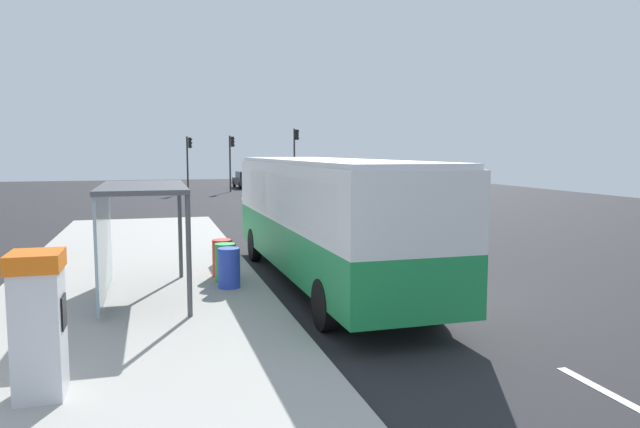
{
  "coord_description": "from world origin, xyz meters",
  "views": [
    {
      "loc": [
        -5.87,
        -12.63,
        3.43
      ],
      "look_at": [
        -1.0,
        4.76,
        1.5
      ],
      "focal_mm": 33.43,
      "sensor_mm": 36.0,
      "label": 1
    }
  ],
  "objects_px": {
    "bus": "(325,213)",
    "recycling_bin_green": "(226,263)",
    "traffic_light_near_side": "(295,150)",
    "traffic_light_median": "(231,154)",
    "white_van": "(302,188)",
    "traffic_light_far_side": "(189,155)",
    "recycling_bin_blue": "(229,268)",
    "sedan_near": "(265,185)",
    "bus_shelter": "(129,212)",
    "recycling_bin_red": "(222,258)",
    "ticket_machine": "(39,323)",
    "sedan_far": "(246,179)"
  },
  "relations": [
    {
      "from": "white_van",
      "to": "traffic_light_median",
      "type": "distance_m",
      "value": 17.3
    },
    {
      "from": "traffic_light_median",
      "to": "sedan_far",
      "type": "bearing_deg",
      "value": 67.54
    },
    {
      "from": "bus",
      "to": "recycling_bin_green",
      "type": "height_order",
      "value": "bus"
    },
    {
      "from": "traffic_light_near_side",
      "to": "recycling_bin_red",
      "type": "bearing_deg",
      "value": -106.52
    },
    {
      "from": "traffic_light_near_side",
      "to": "traffic_light_far_side",
      "type": "relative_size",
      "value": 1.15
    },
    {
      "from": "bus",
      "to": "recycling_bin_green",
      "type": "distance_m",
      "value": 2.77
    },
    {
      "from": "ticket_machine",
      "to": "traffic_light_median",
      "type": "xyz_separation_m",
      "value": [
        7.78,
        41.33,
        1.94
      ]
    },
    {
      "from": "recycling_bin_blue",
      "to": "recycling_bin_red",
      "type": "bearing_deg",
      "value": 90.0
    },
    {
      "from": "white_van",
      "to": "sedan_far",
      "type": "bearing_deg",
      "value": 89.73
    },
    {
      "from": "white_van",
      "to": "traffic_light_far_side",
      "type": "distance_m",
      "value": 17.24
    },
    {
      "from": "bus",
      "to": "sedan_near",
      "type": "distance_m",
      "value": 30.59
    },
    {
      "from": "white_van",
      "to": "sedan_far",
      "type": "distance_m",
      "value": 21.72
    },
    {
      "from": "traffic_light_far_side",
      "to": "traffic_light_median",
      "type": "bearing_deg",
      "value": 12.88
    },
    {
      "from": "sedan_far",
      "to": "recycling_bin_blue",
      "type": "bearing_deg",
      "value": -99.17
    },
    {
      "from": "traffic_light_near_side",
      "to": "traffic_light_median",
      "type": "bearing_deg",
      "value": 162.56
    },
    {
      "from": "white_van",
      "to": "traffic_light_median",
      "type": "bearing_deg",
      "value": 95.99
    },
    {
      "from": "white_van",
      "to": "sedan_near",
      "type": "height_order",
      "value": "white_van"
    },
    {
      "from": "sedan_near",
      "to": "traffic_light_far_side",
      "type": "xyz_separation_m",
      "value": [
        -5.39,
        4.15,
        2.25
      ]
    },
    {
      "from": "sedan_far",
      "to": "traffic_light_far_side",
      "type": "relative_size",
      "value": 0.98
    },
    {
      "from": "ticket_machine",
      "to": "recycling_bin_red",
      "type": "xyz_separation_m",
      "value": [
        3.18,
        7.05,
        -0.52
      ]
    },
    {
      "from": "sedan_near",
      "to": "recycling_bin_red",
      "type": "xyz_separation_m",
      "value": [
        -6.5,
        -29.33,
        -0.14
      ]
    },
    {
      "from": "traffic_light_near_side",
      "to": "sedan_near",
      "type": "bearing_deg",
      "value": -133.66
    },
    {
      "from": "recycling_bin_blue",
      "to": "bus_shelter",
      "type": "relative_size",
      "value": 0.24
    },
    {
      "from": "traffic_light_near_side",
      "to": "traffic_light_far_side",
      "type": "bearing_deg",
      "value": 174.68
    },
    {
      "from": "traffic_light_near_side",
      "to": "traffic_light_median",
      "type": "height_order",
      "value": "traffic_light_near_side"
    },
    {
      "from": "bus",
      "to": "traffic_light_median",
      "type": "height_order",
      "value": "traffic_light_median"
    },
    {
      "from": "recycling_bin_blue",
      "to": "traffic_light_far_side",
      "type": "bearing_deg",
      "value": 88.19
    },
    {
      "from": "recycling_bin_blue",
      "to": "traffic_light_near_side",
      "type": "relative_size",
      "value": 0.18
    },
    {
      "from": "traffic_light_median",
      "to": "bus_shelter",
      "type": "height_order",
      "value": "traffic_light_median"
    },
    {
      "from": "traffic_light_far_side",
      "to": "bus_shelter",
      "type": "height_order",
      "value": "traffic_light_far_side"
    },
    {
      "from": "sedan_near",
      "to": "traffic_light_near_side",
      "type": "distance_m",
      "value": 5.35
    },
    {
      "from": "sedan_near",
      "to": "ticket_machine",
      "type": "height_order",
      "value": "ticket_machine"
    },
    {
      "from": "bus",
      "to": "sedan_near",
      "type": "height_order",
      "value": "bus"
    },
    {
      "from": "recycling_bin_red",
      "to": "traffic_light_near_side",
      "type": "height_order",
      "value": "traffic_light_near_side"
    },
    {
      "from": "recycling_bin_blue",
      "to": "traffic_light_median",
      "type": "xyz_separation_m",
      "value": [
        4.6,
        35.69,
        2.46
      ]
    },
    {
      "from": "recycling_bin_blue",
      "to": "traffic_light_far_side",
      "type": "relative_size",
      "value": 0.21
    },
    {
      "from": "ticket_machine",
      "to": "recycling_bin_red",
      "type": "relative_size",
      "value": 2.04
    },
    {
      "from": "sedan_near",
      "to": "traffic_light_far_side",
      "type": "bearing_deg",
      "value": 142.39
    },
    {
      "from": "bus",
      "to": "traffic_light_far_side",
      "type": "bearing_deg",
      "value": 92.3
    },
    {
      "from": "sedan_near",
      "to": "ticket_machine",
      "type": "distance_m",
      "value": 37.65
    },
    {
      "from": "bus",
      "to": "sedan_near",
      "type": "xyz_separation_m",
      "value": [
        4.01,
        30.3,
        -1.05
      ]
    },
    {
      "from": "recycling_bin_red",
      "to": "bus_shelter",
      "type": "distance_m",
      "value": 3.18
    },
    {
      "from": "bus",
      "to": "sedan_near",
      "type": "relative_size",
      "value": 2.46
    },
    {
      "from": "recycling_bin_green",
      "to": "recycling_bin_red",
      "type": "bearing_deg",
      "value": 90.0
    },
    {
      "from": "recycling_bin_green",
      "to": "bus",
      "type": "bearing_deg",
      "value": -6.21
    },
    {
      "from": "recycling_bin_red",
      "to": "recycling_bin_green",
      "type": "bearing_deg",
      "value": -90.0
    },
    {
      "from": "recycling_bin_red",
      "to": "recycling_bin_blue",
      "type": "bearing_deg",
      "value": -90.0
    },
    {
      "from": "sedan_near",
      "to": "sedan_far",
      "type": "xyz_separation_m",
      "value": [
        0.01,
        9.55,
        0.0
      ]
    },
    {
      "from": "recycling_bin_green",
      "to": "recycling_bin_blue",
      "type": "bearing_deg",
      "value": -90.0
    },
    {
      "from": "sedan_near",
      "to": "white_van",
      "type": "bearing_deg",
      "value": -90.46
    }
  ]
}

